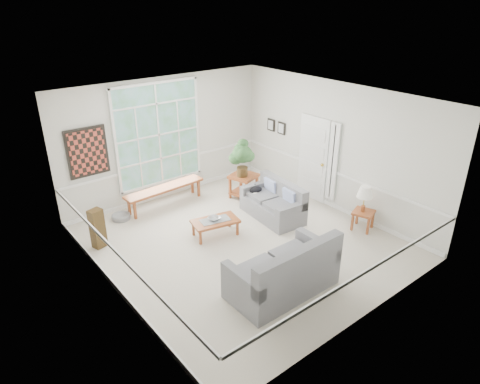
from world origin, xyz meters
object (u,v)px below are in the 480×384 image
object	(u,v)px
coffee_table	(215,228)
loveseat_front	(282,265)
loveseat_right	(273,200)
side_table	(363,220)
end_table	(244,186)

from	to	relation	value
coffee_table	loveseat_front	bearing A→B (deg)	-82.53
loveseat_right	loveseat_front	size ratio (longest dim) A/B	0.81
loveseat_front	side_table	world-z (taller)	loveseat_front
coffee_table	end_table	size ratio (longest dim) A/B	1.60
loveseat_front	loveseat_right	bearing A→B (deg)	51.31
loveseat_right	end_table	size ratio (longest dim) A/B	2.53
loveseat_right	side_table	xyz separation A→B (m)	(1.16, -1.66, -0.20)
loveseat_front	coffee_table	distance (m)	2.27
coffee_table	end_table	bearing A→B (deg)	45.63
loveseat_front	coffee_table	bearing A→B (deg)	85.68
end_table	loveseat_front	bearing A→B (deg)	-119.05
loveseat_front	end_table	bearing A→B (deg)	61.36
end_table	coffee_table	bearing A→B (deg)	-146.57
loveseat_right	loveseat_front	bearing A→B (deg)	-123.74
loveseat_right	coffee_table	world-z (taller)	loveseat_right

